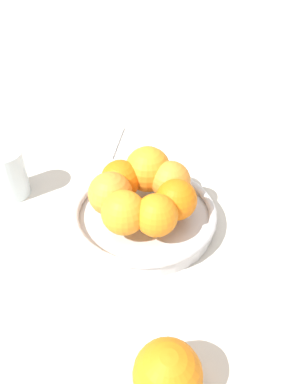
% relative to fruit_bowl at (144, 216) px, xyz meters
% --- Properties ---
extents(ground_plane, '(4.00, 4.00, 0.00)m').
position_rel_fruit_bowl_xyz_m(ground_plane, '(0.00, 0.00, -0.02)').
color(ground_plane, beige).
extents(fruit_bowl, '(0.26, 0.26, 0.04)m').
position_rel_fruit_bowl_xyz_m(fruit_bowl, '(0.00, 0.00, 0.00)').
color(fruit_bowl, silver).
rests_on(fruit_bowl, ground_plane).
extents(orange_pile, '(0.19, 0.18, 0.08)m').
position_rel_fruit_bowl_xyz_m(orange_pile, '(-0.00, -0.00, 0.05)').
color(orange_pile, orange).
rests_on(orange_pile, fruit_bowl).
extents(stray_orange, '(0.08, 0.08, 0.08)m').
position_rel_fruit_bowl_xyz_m(stray_orange, '(0.29, -0.03, 0.02)').
color(stray_orange, orange).
rests_on(stray_orange, ground_plane).
extents(drinking_glass, '(0.07, 0.07, 0.09)m').
position_rel_fruit_bowl_xyz_m(drinking_glass, '(-0.14, -0.24, 0.03)').
color(drinking_glass, silver).
rests_on(drinking_glass, ground_plane).
extents(napkin_folded, '(0.18, 0.18, 0.01)m').
position_rel_fruit_bowl_xyz_m(napkin_folded, '(-0.31, -0.07, -0.01)').
color(napkin_folded, white).
rests_on(napkin_folded, ground_plane).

